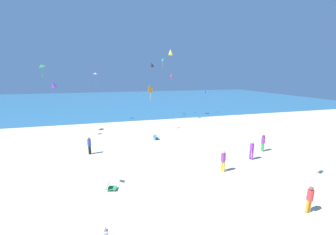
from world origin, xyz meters
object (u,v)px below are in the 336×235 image
(beach_chair_far_left, at_px, (156,137))
(kite_orange, at_px, (150,90))
(person_1, at_px, (310,198))
(person_2, at_px, (89,144))
(beach_chair_near_camera, at_px, (110,187))
(kite_black, at_px, (152,65))
(person_5, at_px, (252,149))
(person_0, at_px, (223,160))
(kite_blue, at_px, (205,91))
(person_3, at_px, (263,142))
(kite_yellow, at_px, (171,52))
(kite_purple, at_px, (53,85))
(kite_teal, at_px, (163,60))
(kite_green, at_px, (41,66))
(kite_red, at_px, (172,75))
(kite_pink, at_px, (95,73))

(beach_chair_far_left, bearing_deg, kite_orange, 60.00)
(person_1, distance_m, kite_orange, 20.17)
(person_1, bearing_deg, person_2, 40.27)
(beach_chair_near_camera, height_order, kite_black, kite_black)
(person_5, distance_m, kite_orange, 14.51)
(beach_chair_near_camera, xyz_separation_m, person_5, (12.38, 1.79, 0.77))
(person_0, distance_m, kite_blue, 24.98)
(person_5, bearing_deg, person_3, -10.62)
(kite_yellow, relative_size, kite_purple, 0.92)
(kite_teal, bearing_deg, person_2, -131.16)
(person_0, distance_m, kite_green, 23.40)
(beach_chair_near_camera, distance_m, kite_black, 25.67)
(person_2, distance_m, kite_orange, 10.82)
(kite_red, bearing_deg, kite_black, -168.60)
(person_3, xyz_separation_m, kite_red, (-3.65, 20.39, 6.52))
(kite_purple, bearing_deg, kite_blue, 23.00)
(beach_chair_near_camera, bearing_deg, person_5, 19.68)
(kite_blue, bearing_deg, kite_teal, -154.71)
(kite_black, xyz_separation_m, kite_orange, (-2.04, -9.29, -3.66))
(person_1, height_order, person_3, person_3)
(kite_pink, bearing_deg, kite_teal, -15.44)
(kite_orange, distance_m, kite_purple, 11.39)
(person_0, distance_m, kite_orange, 14.36)
(kite_purple, bearing_deg, kite_pink, 64.46)
(person_2, xyz_separation_m, kite_purple, (-4.06, 6.13, 5.49))
(person_3, bearing_deg, person_0, 32.03)
(beach_chair_near_camera, xyz_separation_m, kite_green, (-7.67, 15.33, 8.41))
(kite_red, bearing_deg, kite_yellow, -112.71)
(person_3, bearing_deg, beach_chair_near_camera, 19.59)
(kite_teal, bearing_deg, kite_orange, -119.65)
(person_1, relative_size, person_5, 0.92)
(beach_chair_far_left, xyz_separation_m, kite_yellow, (5.30, 12.17, 11.15))
(person_3, xyz_separation_m, kite_yellow, (-4.37, 18.67, 10.43))
(kite_teal, xyz_separation_m, kite_orange, (-2.99, -5.25, -4.15))
(beach_chair_far_left, height_order, kite_purple, kite_purple)
(person_2, xyz_separation_m, kite_red, (13.15, 16.56, 6.54))
(person_2, distance_m, kite_purple, 9.18)
(kite_yellow, height_order, kite_black, kite_yellow)
(kite_black, bearing_deg, person_3, -69.16)
(person_0, relative_size, kite_red, 1.38)
(beach_chair_near_camera, distance_m, kite_red, 27.14)
(kite_yellow, distance_m, kite_red, 4.34)
(kite_black, height_order, kite_purple, kite_black)
(person_3, bearing_deg, kite_red, -72.63)
(kite_green, bearing_deg, person_0, -42.43)
(beach_chair_far_left, bearing_deg, kite_purple, 135.18)
(person_2, height_order, kite_blue, kite_blue)
(kite_black, bearing_deg, beach_chair_near_camera, -107.81)
(kite_yellow, distance_m, kite_orange, 11.39)
(beach_chair_far_left, bearing_deg, person_0, -97.00)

